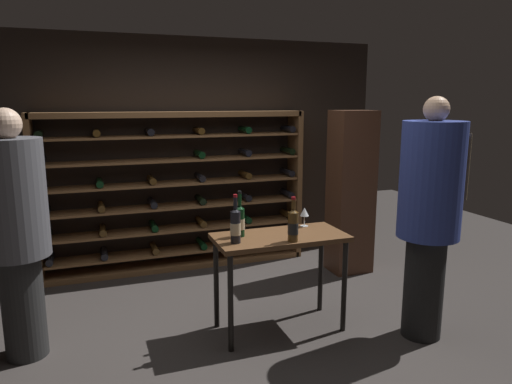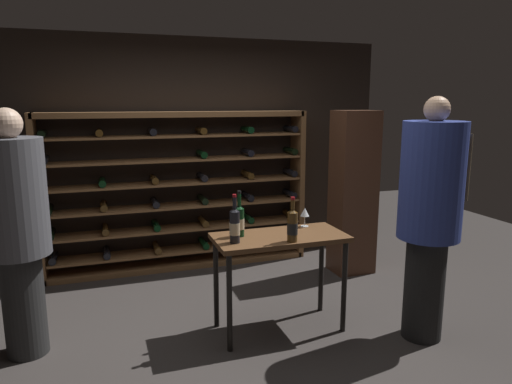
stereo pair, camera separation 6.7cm
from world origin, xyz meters
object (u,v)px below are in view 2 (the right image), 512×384
at_px(wine_rack, 180,192).
at_px(wine_bottle_black_capsule, 292,225).
at_px(wine_glass_stemmed_left, 305,213).
at_px(display_cabinet, 353,193).
at_px(wine_bottle_amber_reserve, 235,225).
at_px(person_bystander_dark_jacket, 430,209).
at_px(person_guest_blue_shirt, 16,224).
at_px(tasting_table, 280,248).
at_px(wine_bottle_gold_foil, 239,220).

bearing_deg(wine_rack, wine_bottle_black_capsule, -74.82).
bearing_deg(wine_glass_stemmed_left, display_cabinet, 41.16).
relative_size(wine_rack, wine_bottle_amber_reserve, 7.82).
relative_size(wine_rack, display_cabinet, 1.66).
height_order(wine_bottle_amber_reserve, wine_glass_stemmed_left, wine_bottle_amber_reserve).
xyz_separation_m(person_bystander_dark_jacket, person_guest_blue_shirt, (-3.01, 0.75, -0.05)).
relative_size(person_bystander_dark_jacket, wine_bottle_amber_reserve, 5.07).
height_order(tasting_table, person_bystander_dark_jacket, person_bystander_dark_jacket).
bearing_deg(tasting_table, wine_glass_stemmed_left, 31.37).
xyz_separation_m(display_cabinet, wine_glass_stemmed_left, (-0.98, -0.85, 0.04)).
xyz_separation_m(person_guest_blue_shirt, display_cabinet, (3.24, 0.78, -0.12)).
xyz_separation_m(wine_bottle_black_capsule, wine_glass_stemmed_left, (0.28, 0.38, -0.01)).
bearing_deg(wine_bottle_gold_foil, person_bystander_dark_jacket, -22.81).
bearing_deg(wine_glass_stemmed_left, tasting_table, -148.63).
height_order(person_guest_blue_shirt, wine_bottle_amber_reserve, person_guest_blue_shirt).
bearing_deg(person_bystander_dark_jacket, wine_glass_stemmed_left, -161.20).
relative_size(wine_bottle_black_capsule, wine_bottle_gold_foil, 0.95).
bearing_deg(wine_bottle_black_capsule, wine_rack, 105.18).
bearing_deg(wine_bottle_black_capsule, display_cabinet, 44.46).
distance_m(person_bystander_dark_jacket, person_guest_blue_shirt, 3.10).
relative_size(person_guest_blue_shirt, display_cabinet, 1.03).
height_order(wine_bottle_gold_foil, wine_glass_stemmed_left, wine_bottle_gold_foil).
distance_m(wine_rack, person_bystander_dark_jacket, 2.78).
relative_size(wine_rack, tasting_table, 2.76).
distance_m(wine_rack, wine_bottle_gold_foil, 1.72).
height_order(wine_bottle_black_capsule, wine_glass_stemmed_left, wine_bottle_black_capsule).
bearing_deg(wine_bottle_amber_reserve, wine_bottle_black_capsule, -14.89).
relative_size(person_guest_blue_shirt, wine_bottle_gold_foil, 4.96).
bearing_deg(wine_rack, display_cabinet, -22.82).
relative_size(wine_rack, wine_bottle_black_capsule, 8.41).
height_order(display_cabinet, wine_bottle_black_capsule, display_cabinet).
bearing_deg(wine_rack, wine_bottle_gold_foil, -83.59).
bearing_deg(display_cabinet, wine_rack, 157.18).
bearing_deg(wine_bottle_black_capsule, wine_glass_stemmed_left, 53.64).
relative_size(tasting_table, wine_bottle_gold_foil, 2.89).
bearing_deg(wine_bottle_amber_reserve, display_cabinet, 33.49).
height_order(tasting_table, wine_glass_stemmed_left, wine_glass_stemmed_left).
xyz_separation_m(wine_rack, wine_glass_stemmed_left, (0.81, -1.61, 0.07)).
xyz_separation_m(wine_bottle_amber_reserve, wine_bottle_gold_foil, (0.09, 0.16, -0.01)).
distance_m(person_guest_blue_shirt, wine_glass_stemmed_left, 2.26).
distance_m(person_guest_blue_shirt, display_cabinet, 3.33).
xyz_separation_m(wine_bottle_amber_reserve, wine_glass_stemmed_left, (0.71, 0.26, -0.02)).
bearing_deg(wine_bottle_gold_foil, wine_glass_stemmed_left, 9.29).
bearing_deg(wine_glass_stemmed_left, wine_bottle_black_capsule, -126.36).
distance_m(tasting_table, wine_bottle_black_capsule, 0.31).
bearing_deg(display_cabinet, wine_glass_stemmed_left, -138.84).
height_order(display_cabinet, wine_glass_stemmed_left, display_cabinet).
distance_m(display_cabinet, wine_glass_stemmed_left, 1.30).
bearing_deg(tasting_table, wine_bottle_amber_reserve, -169.35).
height_order(person_bystander_dark_jacket, display_cabinet, person_bystander_dark_jacket).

